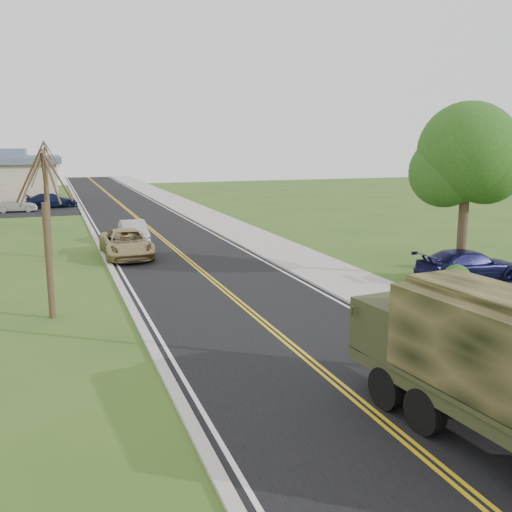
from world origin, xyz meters
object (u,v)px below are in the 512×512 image
military_truck (491,356)px  pickup_navy (468,266)px  sedan_silver (134,232)px  suv_champagne (126,244)px

military_truck → pickup_navy: 15.08m
sedan_silver → pickup_navy: size_ratio=0.85×
military_truck → suv_champagne: size_ratio=1.24×
suv_champagne → sedan_silver: size_ratio=1.28×
pickup_navy → sedan_silver: bearing=39.7°
suv_champagne → sedan_silver: suv_champagne is taller
sedan_silver → pickup_navy: (12.97, -15.60, 0.03)m
pickup_navy → military_truck: bearing=141.4°
military_truck → sedan_silver: 27.62m
pickup_navy → suv_champagne: bearing=51.6°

